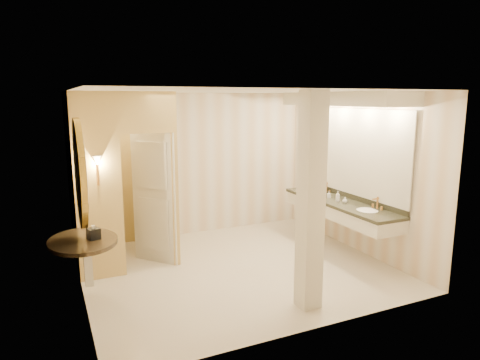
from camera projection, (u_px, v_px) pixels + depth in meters
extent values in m
plane|color=beige|center=(237.00, 268.00, 6.65)|extent=(4.50, 4.50, 0.00)
plane|color=white|center=(236.00, 91.00, 6.14)|extent=(4.50, 4.50, 0.00)
cube|color=beige|center=(194.00, 165.00, 8.18)|extent=(4.50, 0.02, 2.70)
cube|color=beige|center=(312.00, 216.00, 4.61)|extent=(4.50, 0.02, 2.70)
cube|color=beige|center=(77.00, 197.00, 5.48)|extent=(0.02, 4.00, 2.70)
cube|color=beige|center=(356.00, 172.00, 7.32)|extent=(0.02, 4.00, 2.70)
cube|color=#E8D679|center=(163.00, 174.00, 7.19)|extent=(0.10, 1.50, 2.70)
cube|color=#E8D679|center=(98.00, 188.00, 6.05)|extent=(0.65, 0.10, 2.70)
cube|color=#E8D679|center=(146.00, 112.00, 6.15)|extent=(0.80, 0.10, 0.60)
cube|color=beige|center=(154.00, 198.00, 6.74)|extent=(0.56, 0.64, 2.10)
cylinder|color=#B97F3B|center=(98.00, 175.00, 5.95)|extent=(0.03, 0.03, 0.30)
cone|color=beige|center=(97.00, 161.00, 5.92)|extent=(0.14, 0.14, 0.14)
cube|color=beige|center=(340.00, 209.00, 7.32)|extent=(0.60, 2.49, 0.24)
cube|color=black|center=(340.00, 202.00, 7.30)|extent=(0.64, 2.53, 0.05)
cube|color=black|center=(353.00, 197.00, 7.40)|extent=(0.03, 2.49, 0.10)
ellipsoid|color=white|center=(367.00, 213.00, 6.70)|extent=(0.40, 0.44, 0.15)
cylinder|color=#B97F3B|center=(377.00, 204.00, 6.76)|extent=(0.03, 0.03, 0.22)
ellipsoid|color=white|center=(317.00, 195.00, 7.91)|extent=(0.40, 0.44, 0.15)
cylinder|color=#B97F3B|center=(326.00, 188.00, 7.96)|extent=(0.03, 0.03, 0.22)
cube|color=white|center=(356.00, 152.00, 7.25)|extent=(0.03, 2.49, 1.40)
cube|color=beige|center=(345.00, 99.00, 6.97)|extent=(0.75, 2.69, 0.22)
cylinder|color=black|center=(83.00, 241.00, 5.32)|extent=(1.04, 1.04, 0.05)
cube|color=beige|center=(88.00, 263.00, 5.39)|extent=(0.10, 0.10, 0.60)
cylinder|color=gold|center=(80.00, 174.00, 5.17)|extent=(0.07, 1.04, 1.04)
cylinder|color=white|center=(83.00, 174.00, 5.18)|extent=(0.02, 0.83, 0.83)
cube|color=beige|center=(311.00, 203.00, 5.20)|extent=(0.26, 0.26, 2.70)
cube|color=black|center=(94.00, 234.00, 5.31)|extent=(0.17, 0.17, 0.14)
imported|color=white|center=(101.00, 235.00, 7.18)|extent=(0.56, 0.74, 0.67)
imported|color=beige|center=(329.00, 195.00, 7.50)|extent=(0.07, 0.07, 0.12)
imported|color=silver|center=(345.00, 200.00, 7.14)|extent=(0.10, 0.10, 0.10)
imported|color=#C6B28C|center=(338.00, 196.00, 7.24)|extent=(0.07, 0.08, 0.18)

